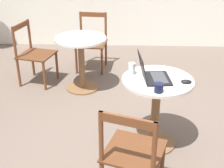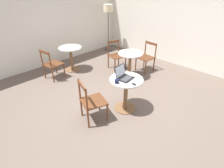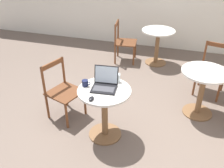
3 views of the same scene
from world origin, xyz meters
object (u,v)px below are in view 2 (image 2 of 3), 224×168
(mouse, at_px, (134,84))
(drinking_glass, at_px, (121,71))
(floor_lamp, at_px, (108,11))
(laptop, at_px, (124,76))
(chair_mid_back, at_px, (116,55))
(mug, at_px, (117,81))
(cafe_table_far, at_px, (71,54))
(chair_far_left, at_px, (52,64))
(chair_near_left, at_px, (91,102))
(chair_mid_right, at_px, (146,57))
(cafe_table_mid, at_px, (130,60))
(cafe_table_near, at_px, (126,88))

(mouse, bearing_deg, drinking_glass, 69.95)
(floor_lamp, relative_size, laptop, 5.10)
(drinking_glass, bearing_deg, chair_mid_back, 46.09)
(mug, distance_m, drinking_glass, 0.43)
(cafe_table_far, relative_size, chair_far_left, 0.85)
(chair_far_left, bearing_deg, cafe_table_far, 7.23)
(floor_lamp, height_order, laptop, floor_lamp)
(cafe_table_far, relative_size, drinking_glass, 6.49)
(cafe_table_far, distance_m, chair_mid_back, 1.40)
(cafe_table_far, xyz_separation_m, chair_mid_back, (1.07, -0.90, -0.08))
(cafe_table_far, bearing_deg, chair_mid_back, -40.26)
(laptop, bearing_deg, chair_near_left, 165.27)
(cafe_table_far, xyz_separation_m, chair_far_left, (-0.71, -0.09, -0.08))
(chair_mid_right, height_order, floor_lamp, floor_lamp)
(cafe_table_mid, xyz_separation_m, chair_mid_back, (0.17, 0.70, -0.08))
(mouse, bearing_deg, floor_lamp, 52.13)
(cafe_table_far, bearing_deg, floor_lamp, 13.29)
(cafe_table_mid, bearing_deg, cafe_table_far, 119.16)
(chair_far_left, relative_size, floor_lamp, 0.50)
(cafe_table_far, height_order, floor_lamp, floor_lamp)
(chair_near_left, relative_size, drinking_glass, 7.60)
(mug, bearing_deg, mouse, -55.65)
(chair_near_left, bearing_deg, cafe_table_far, 64.58)
(cafe_table_mid, height_order, mouse, mouse)
(mug, bearing_deg, laptop, 8.45)
(drinking_glass, bearing_deg, cafe_table_mid, 30.01)
(cafe_table_far, bearing_deg, laptop, -98.12)
(chair_mid_back, bearing_deg, floor_lamp, 53.25)
(chair_far_left, bearing_deg, laptop, -81.31)
(cafe_table_far, height_order, drinking_glass, drinking_glass)
(cafe_table_far, distance_m, laptop, 2.49)
(cafe_table_far, height_order, laptop, laptop)
(chair_mid_right, xyz_separation_m, chair_mid_back, (-0.55, 0.77, 0.00))
(chair_far_left, relative_size, mouse, 8.69)
(cafe_table_mid, xyz_separation_m, floor_lamp, (1.22, 2.10, 0.99))
(chair_far_left, relative_size, mug, 7.49)
(chair_near_left, relative_size, laptop, 2.55)
(laptop, bearing_deg, chair_mid_back, 47.42)
(cafe_table_mid, height_order, cafe_table_far, same)
(chair_mid_right, xyz_separation_m, floor_lamp, (0.50, 2.17, 1.07))
(drinking_glass, bearing_deg, laptop, -121.46)
(cafe_table_far, xyz_separation_m, chair_mid_right, (1.62, -1.67, -0.08))
(chair_near_left, xyz_separation_m, mouse, (0.66, -0.50, 0.32))
(chair_near_left, distance_m, laptop, 0.83)
(drinking_glass, bearing_deg, chair_far_left, 102.43)
(chair_mid_right, height_order, mug, chair_mid_right)
(cafe_table_mid, xyz_separation_m, cafe_table_far, (-0.90, 1.60, 0.00))
(chair_mid_right, bearing_deg, chair_far_left, 145.73)
(cafe_table_mid, height_order, floor_lamp, floor_lamp)
(cafe_table_near, relative_size, chair_mid_back, 0.85)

